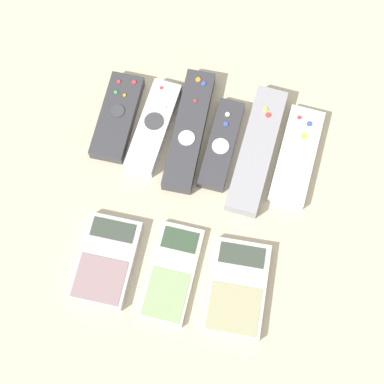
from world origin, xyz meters
The scene contains 10 objects.
ground_plane centered at (0.00, 0.00, 0.00)m, with size 3.00×3.00×0.00m, color #B2A88E.
remote_0 centered at (-0.15, 0.13, 0.01)m, with size 0.06×0.15×0.02m.
remote_1 centered at (-0.09, 0.13, 0.01)m, with size 0.06×0.17×0.02m.
remote_2 centered at (-0.03, 0.14, 0.01)m, with size 0.05×0.21×0.03m.
remote_3 centered at (0.03, 0.13, 0.01)m, with size 0.05×0.16×0.02m.
remote_4 centered at (0.08, 0.13, 0.01)m, with size 0.06×0.22×0.03m.
remote_5 centered at (0.15, 0.13, 0.01)m, with size 0.06×0.17×0.02m.
calculator_0 centered at (-0.10, -0.10, 0.01)m, with size 0.09×0.14×0.02m.
calculator_1 centered at (0.00, -0.10, 0.01)m, with size 0.07×0.15×0.01m.
calculator_2 centered at (0.10, -0.10, 0.01)m, with size 0.10×0.15×0.02m.
Camera 1 is at (0.08, -0.30, 0.95)m, focal length 60.00 mm.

